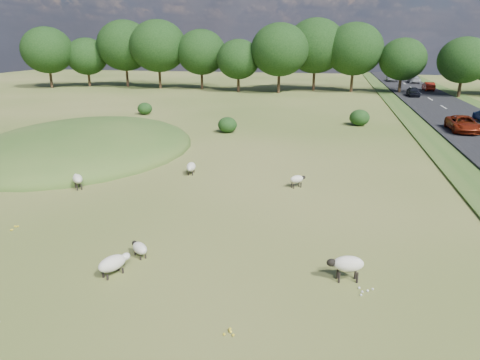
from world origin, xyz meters
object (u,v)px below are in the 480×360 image
Objects in this scene: sheep_5 at (191,167)px; car_4 at (392,78)px; sheep_1 at (297,179)px; car_0 at (428,86)px; car_2 at (463,124)px; sheep_3 at (77,179)px; sheep_4 at (347,264)px; sheep_2 at (139,248)px; car_1 at (413,92)px; sheep_6 at (113,263)px; car_5 at (414,79)px.

car_4 is at bearing 154.50° from sheep_5.
sheep_1 is 0.22× the size of car_4.
car_0 is 0.84× the size of car_2.
sheep_4 is (14.59, -6.89, 0.07)m from sheep_3.
sheep_4 is at bearing -141.19° from sheep_2.
car_1 is (18.53, 53.99, 0.55)m from sheep_2.
sheep_2 is at bearing -1.50° from sheep_5.
sheep_2 is at bearing -123.93° from car_2.
sheep_4 is at bearing -157.18° from sheep_3.
sheep_1 is 1.00× the size of sheep_2.
sheep_1 is 0.74× the size of sheep_6.
sheep_1 reaches higher than sheep_2.
sheep_1 is 46.39m from car_1.
sheep_1 is 22.38m from car_2.
sheep_6 is at bearing -3.92° from sheep_5.
sheep_2 is 0.19× the size of car_5.
sheep_2 is at bearing 73.85° from car_5.
sheep_5 reaches higher than sheep_2.
car_5 is at bearing -64.42° from sheep_3.
car_0 is at bearing 146.18° from sheep_5.
car_5 reaches higher than car_1.
sheep_4 is 78.60m from car_5.
sheep_5 is 0.27× the size of car_2.
car_5 reaches higher than sheep_6.
car_5 reaches higher than sheep_3.
sheep_5 is (5.36, 3.99, -0.12)m from sheep_3.
sheep_3 is at bearing -4.85° from sheep_2.
car_4 is (10.77, 79.78, 0.21)m from sheep_4.
sheep_2 is 1.50m from sheep_6.
sheep_1 is at bearing 1.92° from sheep_6.
car_1 reaches higher than car_4.
car_1 is at bearing 67.05° from car_0.
sheep_4 is 1.02× the size of sheep_6.
sheep_5 is at bearing -106.19° from car_4.
sheep_1 is at bearing -86.58° from sheep_4.
car_0 is 17.11m from car_4.
sheep_1 is 0.24× the size of car_0.
car_2 reaches higher than car_0.
car_1 is 26.44m from car_2.
car_5 is at bearing -66.33° from sheep_2.
car_2 is 1.11× the size of car_4.
car_5 is at bearing -90.00° from car_0.
car_1 reaches higher than sheep_3.
car_0 is 0.93× the size of car_4.
sheep_2 is 7.77m from sheep_4.
sheep_5 is 0.32× the size of car_0.
car_5 is at bearing 80.66° from car_1.
sheep_4 reaches higher than sheep_1.
car_0 is (14.57, 63.10, 0.27)m from sheep_4.
sheep_2 is at bearing -12.18° from sheep_4.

